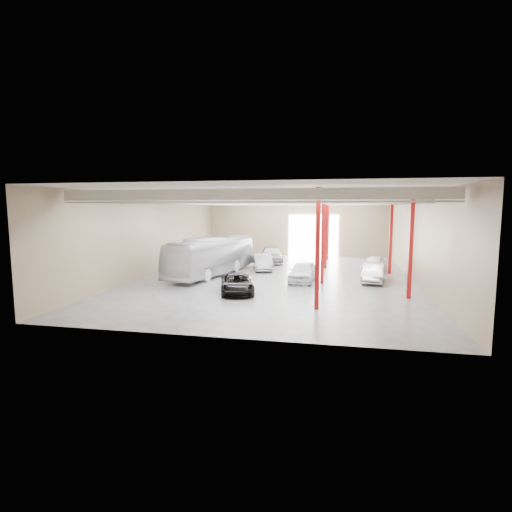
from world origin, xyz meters
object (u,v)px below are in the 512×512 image
(car_right_near, at_px, (373,273))
(car_row_c, at_px, (271,255))
(car_row_b, at_px, (262,262))
(car_row_a, at_px, (303,271))
(coach_bus, at_px, (212,256))
(car_right_far, at_px, (374,264))
(black_sedan, at_px, (237,283))

(car_right_near, bearing_deg, car_row_c, 144.39)
(car_row_b, xyz_separation_m, car_row_c, (0.00, 5.20, 0.07))
(car_row_a, bearing_deg, car_row_c, 116.04)
(car_right_near, bearing_deg, car_row_a, -161.91)
(car_row_a, height_order, car_row_c, car_row_c)
(coach_bus, bearing_deg, car_right_near, 7.90)
(coach_bus, bearing_deg, car_row_a, -0.48)
(coach_bus, distance_m, car_row_c, 9.59)
(car_right_near, distance_m, car_right_far, 5.22)
(black_sedan, relative_size, car_right_far, 1.08)
(car_row_a, bearing_deg, black_sedan, -124.55)
(car_row_b, distance_m, car_right_far, 10.27)
(car_row_c, relative_size, car_right_far, 1.28)
(car_row_c, xyz_separation_m, car_right_far, (10.23, -4.29, -0.07))
(car_row_a, distance_m, car_row_b, 6.73)
(car_row_b, bearing_deg, black_sedan, -105.09)
(black_sedan, xyz_separation_m, car_row_a, (4.10, 5.20, 0.15))
(car_right_far, bearing_deg, car_row_a, -118.52)
(car_right_near, bearing_deg, car_row_b, 164.87)
(black_sedan, xyz_separation_m, car_row_b, (-0.18, 10.40, 0.09))
(car_row_c, bearing_deg, coach_bus, -125.14)
(car_row_a, relative_size, car_row_b, 1.04)
(car_row_b, height_order, car_row_c, car_row_c)
(car_row_a, relative_size, car_row_c, 0.84)
(car_row_b, xyz_separation_m, car_right_near, (9.74, -4.29, -0.00))
(black_sedan, distance_m, car_right_near, 11.35)
(black_sedan, distance_m, car_row_b, 10.40)
(car_row_c, height_order, car_right_near, car_row_c)
(black_sedan, relative_size, car_row_b, 1.04)
(black_sedan, xyz_separation_m, car_row_c, (-0.18, 15.60, 0.16))
(car_right_near, xyz_separation_m, car_right_far, (0.49, 5.20, 0.00))
(car_right_far, bearing_deg, car_right_near, -79.62)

